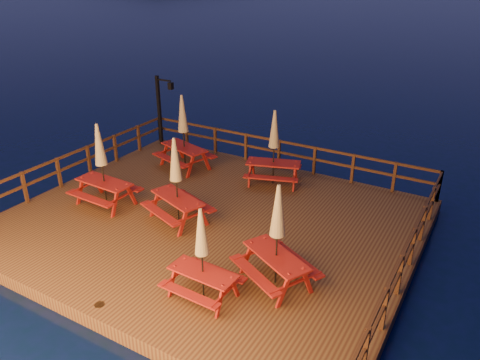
{
  "coord_description": "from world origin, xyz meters",
  "views": [
    {
      "loc": [
        7.16,
        -10.4,
        7.57
      ],
      "look_at": [
        0.74,
        0.6,
        1.68
      ],
      "focal_mm": 35.0,
      "sensor_mm": 36.0,
      "label": 1
    }
  ],
  "objects_px": {
    "picnic_table_1": "(202,253)",
    "picnic_table_2": "(183,131)",
    "picnic_table_0": "(176,179)",
    "lamp_post": "(162,104)"
  },
  "relations": [
    {
      "from": "picnic_table_1",
      "to": "picnic_table_2",
      "type": "distance_m",
      "value": 7.88
    },
    {
      "from": "picnic_table_0",
      "to": "picnic_table_1",
      "type": "xyz_separation_m",
      "value": [
        2.71,
        -2.61,
        -0.18
      ]
    },
    {
      "from": "picnic_table_0",
      "to": "picnic_table_2",
      "type": "relative_size",
      "value": 0.94
    },
    {
      "from": "picnic_table_1",
      "to": "picnic_table_2",
      "type": "bearing_deg",
      "value": 131.61
    },
    {
      "from": "picnic_table_2",
      "to": "picnic_table_0",
      "type": "bearing_deg",
      "value": -40.15
    },
    {
      "from": "lamp_post",
      "to": "picnic_table_0",
      "type": "xyz_separation_m",
      "value": [
        4.6,
        -5.07,
        -0.4
      ]
    },
    {
      "from": "picnic_table_0",
      "to": "picnic_table_2",
      "type": "distance_m",
      "value": 4.17
    },
    {
      "from": "picnic_table_1",
      "to": "picnic_table_2",
      "type": "relative_size",
      "value": 0.82
    },
    {
      "from": "lamp_post",
      "to": "picnic_table_2",
      "type": "xyz_separation_m",
      "value": [
        2.29,
        -1.6,
        -0.31
      ]
    },
    {
      "from": "picnic_table_0",
      "to": "picnic_table_1",
      "type": "height_order",
      "value": "picnic_table_0"
    }
  ]
}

